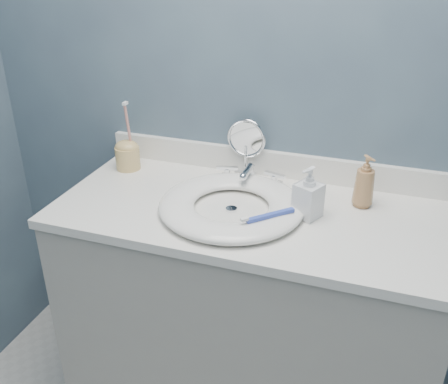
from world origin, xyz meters
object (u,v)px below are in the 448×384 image
at_px(soap_bottle_amber, 365,181).
at_px(soap_bottle_clear, 309,193).
at_px(makeup_mirror, 246,145).
at_px(toothbrush_holder, 127,154).

relative_size(soap_bottle_amber, soap_bottle_clear, 1.05).
bearing_deg(makeup_mirror, soap_bottle_amber, -11.06).
height_order(soap_bottle_clear, toothbrush_holder, toothbrush_holder).
height_order(makeup_mirror, toothbrush_holder, toothbrush_holder).
relative_size(makeup_mirror, toothbrush_holder, 0.82).
relative_size(makeup_mirror, soap_bottle_amber, 1.23).
bearing_deg(soap_bottle_amber, toothbrush_holder, 137.70).
height_order(soap_bottle_amber, soap_bottle_clear, soap_bottle_amber).
bearing_deg(makeup_mirror, toothbrush_holder, -164.59).
xyz_separation_m(soap_bottle_amber, toothbrush_holder, (-0.83, 0.02, -0.03)).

